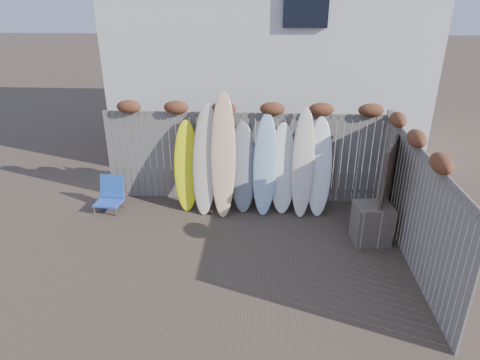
# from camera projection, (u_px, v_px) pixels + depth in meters

# --- Properties ---
(ground) EXTENTS (80.00, 80.00, 0.00)m
(ground) POSITION_uv_depth(u_px,v_px,m) (236.00, 260.00, 7.53)
(ground) COLOR #493A2D
(back_fence) EXTENTS (6.05, 0.28, 2.24)m
(back_fence) POSITION_uv_depth(u_px,v_px,m) (246.00, 150.00, 9.22)
(back_fence) COLOR slate
(back_fence) RESTS_ON ground
(right_fence) EXTENTS (0.28, 4.40, 2.24)m
(right_fence) POSITION_uv_depth(u_px,v_px,m) (416.00, 200.00, 7.13)
(right_fence) COLOR slate
(right_fence) RESTS_ON ground
(house) EXTENTS (8.50, 5.50, 6.33)m
(house) POSITION_uv_depth(u_px,v_px,m) (268.00, 33.00, 12.10)
(house) COLOR silver
(house) RESTS_ON ground
(beach_chair) EXTENTS (0.58, 0.61, 0.71)m
(beach_chair) POSITION_uv_depth(u_px,v_px,m) (110.00, 194.00, 9.15)
(beach_chair) COLOR blue
(beach_chair) RESTS_ON ground
(wooden_crate) EXTENTS (0.70, 0.60, 0.76)m
(wooden_crate) POSITION_uv_depth(u_px,v_px,m) (372.00, 223.00, 7.93)
(wooden_crate) COLOR #4E443A
(wooden_crate) RESTS_ON ground
(lattice_panel) EXTENTS (0.55, 1.14, 1.84)m
(lattice_panel) POSITION_uv_depth(u_px,v_px,m) (387.00, 188.00, 8.04)
(lattice_panel) COLOR #352C20
(lattice_panel) RESTS_ON ground
(surfboard_0) EXTENTS (0.57, 0.70, 1.86)m
(surfboard_0) POSITION_uv_depth(u_px,v_px,m) (186.00, 166.00, 9.04)
(surfboard_0) COLOR #FFFD0C
(surfboard_0) RESTS_ON ground
(surfboard_1) EXTENTS (0.59, 0.83, 2.24)m
(surfboard_1) POSITION_uv_depth(u_px,v_px,m) (205.00, 160.00, 8.85)
(surfboard_1) COLOR beige
(surfboard_1) RESTS_ON ground
(surfboard_2) EXTENTS (0.55, 0.89, 2.49)m
(surfboard_2) POSITION_uv_depth(u_px,v_px,m) (223.00, 155.00, 8.75)
(surfboard_2) COLOR #EBC975
(surfboard_2) RESTS_ON ground
(surfboard_3) EXTENTS (0.59, 0.71, 1.87)m
(surfboard_3) POSITION_uv_depth(u_px,v_px,m) (243.00, 167.00, 8.97)
(surfboard_3) COLOR gray
(surfboard_3) RESTS_ON ground
(surfboard_4) EXTENTS (0.56, 0.76, 2.05)m
(surfboard_4) POSITION_uv_depth(u_px,v_px,m) (265.00, 164.00, 8.86)
(surfboard_4) COLOR #A2C3DF
(surfboard_4) RESTS_ON ground
(surfboard_5) EXTENTS (0.56, 0.67, 1.85)m
(surfboard_5) POSITION_uv_depth(u_px,v_px,m) (283.00, 168.00, 8.94)
(surfboard_5) COLOR white
(surfboard_5) RESTS_ON ground
(surfboard_6) EXTENTS (0.52, 0.80, 2.18)m
(surfboard_6) POSITION_uv_depth(u_px,v_px,m) (303.00, 163.00, 8.77)
(surfboard_6) COLOR beige
(surfboard_6) RESTS_ON ground
(surfboard_7) EXTENTS (0.54, 0.73, 1.99)m
(surfboard_7) POSITION_uv_depth(u_px,v_px,m) (319.00, 167.00, 8.82)
(surfboard_7) COLOR white
(surfboard_7) RESTS_ON ground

